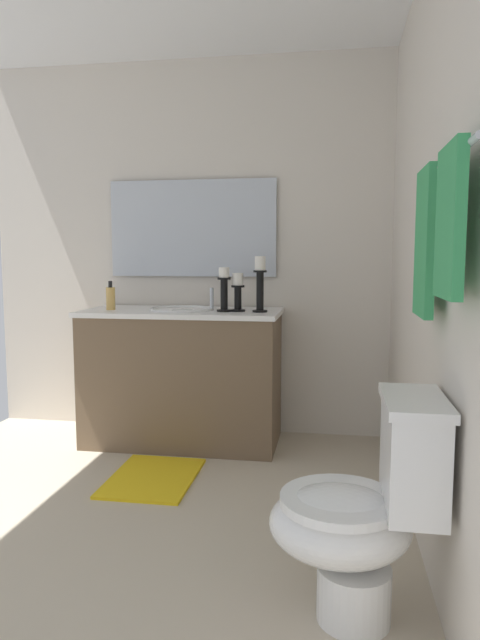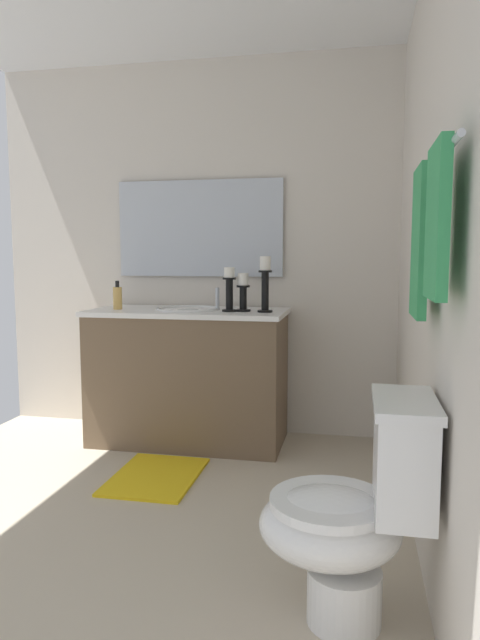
# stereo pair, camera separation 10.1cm
# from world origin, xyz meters

# --- Properties ---
(floor) EXTENTS (2.72, 2.72, 0.02)m
(floor) POSITION_xyz_m (0.00, 0.00, -0.01)
(floor) COLOR beige
(floor) RESTS_ON ground
(wall_back) EXTENTS (2.72, 0.04, 2.45)m
(wall_back) POSITION_xyz_m (0.00, 1.36, 1.23)
(wall_back) COLOR silver
(wall_back) RESTS_ON ground
(wall_left) EXTENTS (0.04, 2.72, 2.45)m
(wall_left) POSITION_xyz_m (-1.36, 0.00, 1.23)
(wall_left) COLOR silver
(wall_left) RESTS_ON ground
(vanity_cabinet) EXTENTS (0.58, 1.23, 0.85)m
(vanity_cabinet) POSITION_xyz_m (-1.04, 0.04, 0.42)
(vanity_cabinet) COLOR brown
(vanity_cabinet) RESTS_ON ground
(sink_basin) EXTENTS (0.40, 0.40, 0.24)m
(sink_basin) POSITION_xyz_m (-1.04, 0.04, 0.81)
(sink_basin) COLOR white
(sink_basin) RESTS_ON vanity_cabinet
(mirror) EXTENTS (0.02, 1.12, 0.63)m
(mirror) POSITION_xyz_m (-1.32, 0.04, 1.36)
(mirror) COLOR silver
(candle_holder_tall) EXTENTS (0.09, 0.09, 0.33)m
(candle_holder_tall) POSITION_xyz_m (-0.98, 0.54, 1.02)
(candle_holder_tall) COLOR black
(candle_holder_tall) RESTS_ON vanity_cabinet
(candle_holder_short) EXTENTS (0.09, 0.09, 0.23)m
(candle_holder_short) POSITION_xyz_m (-1.00, 0.40, 0.97)
(candle_holder_short) COLOR black
(candle_holder_short) RESTS_ON vanity_cabinet
(candle_holder_mid) EXTENTS (0.09, 0.09, 0.27)m
(candle_holder_mid) POSITION_xyz_m (-0.98, 0.32, 0.99)
(candle_holder_mid) COLOR black
(candle_holder_mid) RESTS_ON vanity_cabinet
(soap_bottle) EXTENTS (0.06, 0.06, 0.18)m
(soap_bottle) POSITION_xyz_m (-0.98, -0.40, 0.92)
(soap_bottle) COLOR #E5B259
(soap_bottle) RESTS_ON vanity_cabinet
(toilet) EXTENTS (0.39, 0.54, 0.75)m
(toilet) POSITION_xyz_m (0.61, 1.08, 0.37)
(toilet) COLOR white
(toilet) RESTS_ON ground
(towel_bar) EXTENTS (0.84, 0.02, 0.02)m
(towel_bar) POSITION_xyz_m (0.56, 1.30, 1.46)
(towel_bar) COLOR silver
(towel_near_vanity) EXTENTS (0.28, 0.03, 0.50)m
(towel_near_vanity) POSITION_xyz_m (0.35, 1.28, 1.22)
(towel_near_vanity) COLOR #389E59
(towel_near_vanity) RESTS_ON towel_bar
(towel_center) EXTENTS (0.27, 0.03, 0.41)m
(towel_center) POSITION_xyz_m (0.77, 1.28, 1.27)
(towel_center) COLOR #389E59
(towel_center) RESTS_ON towel_bar
(bath_mat) EXTENTS (0.60, 0.44, 0.02)m
(bath_mat) POSITION_xyz_m (-0.41, 0.04, 0.01)
(bath_mat) COLOR yellow
(bath_mat) RESTS_ON ground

